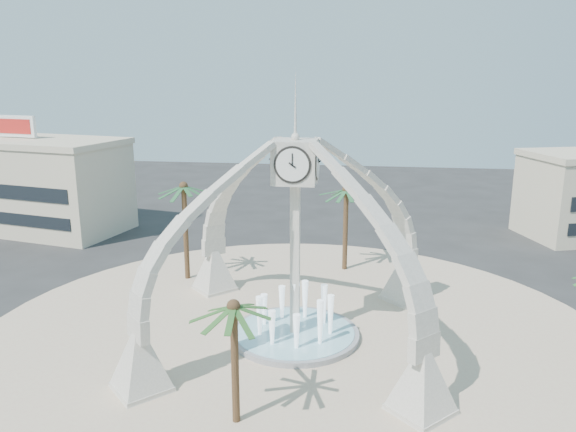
# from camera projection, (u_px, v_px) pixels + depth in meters

# --- Properties ---
(ground) EXTENTS (140.00, 140.00, 0.00)m
(ground) POSITION_uv_depth(u_px,v_px,m) (295.00, 337.00, 34.95)
(ground) COLOR #282828
(ground) RESTS_ON ground
(plaza) EXTENTS (40.00, 40.00, 0.06)m
(plaza) POSITION_uv_depth(u_px,v_px,m) (295.00, 337.00, 34.94)
(plaza) COLOR #C8B695
(plaza) RESTS_ON ground
(clock_tower) EXTENTS (17.94, 17.94, 16.30)m
(clock_tower) POSITION_uv_depth(u_px,v_px,m) (295.00, 238.00, 33.37)
(clock_tower) COLOR beige
(clock_tower) RESTS_ON ground
(fountain) EXTENTS (8.00, 8.00, 3.62)m
(fountain) POSITION_uv_depth(u_px,v_px,m) (295.00, 333.00, 34.88)
(fountain) COLOR #9C9B9E
(fountain) RESTS_ON ground
(building_nw) EXTENTS (23.75, 13.73, 11.90)m
(building_nw) POSITION_uv_depth(u_px,v_px,m) (23.00, 183.00, 59.32)
(building_nw) COLOR beige
(building_nw) RESTS_ON ground
(palm_west) EXTENTS (5.02, 5.02, 8.39)m
(palm_west) POSITION_uv_depth(u_px,v_px,m) (184.00, 188.00, 43.31)
(palm_west) COLOR brown
(palm_west) RESTS_ON ground
(palm_north) EXTENTS (5.04, 5.04, 7.66)m
(palm_north) POSITION_uv_depth(u_px,v_px,m) (346.00, 191.00, 45.61)
(palm_north) COLOR brown
(palm_north) RESTS_ON ground
(palm_south) EXTENTS (4.30, 4.30, 6.59)m
(palm_south) POSITION_uv_depth(u_px,v_px,m) (234.00, 308.00, 25.04)
(palm_south) COLOR brown
(palm_south) RESTS_ON ground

